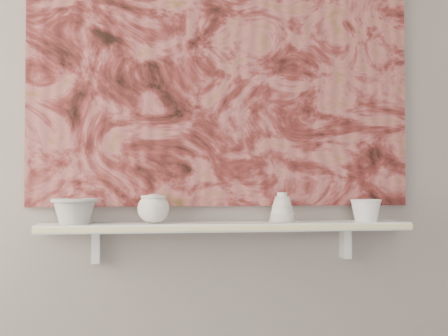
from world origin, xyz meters
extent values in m
plane|color=gray|center=(0.00, 1.60, 1.35)|extent=(3.60, 0.00, 3.60)
cube|color=white|center=(0.00, 1.51, 0.92)|extent=(1.40, 0.18, 0.03)
cube|color=#F9F0A6|center=(0.00, 1.41, 0.92)|extent=(1.40, 0.01, 0.02)
cube|color=white|center=(-0.49, 1.57, 0.84)|extent=(0.03, 0.06, 0.12)
cube|color=white|center=(0.49, 1.57, 0.84)|extent=(0.03, 0.06, 0.12)
cube|color=maroon|center=(0.00, 1.59, 1.54)|extent=(1.50, 0.02, 1.10)
cube|color=black|center=(0.45, 1.57, 1.23)|extent=(0.09, 0.00, 0.08)
camera|label=1|loc=(-0.39, -0.82, 1.07)|focal=50.00mm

